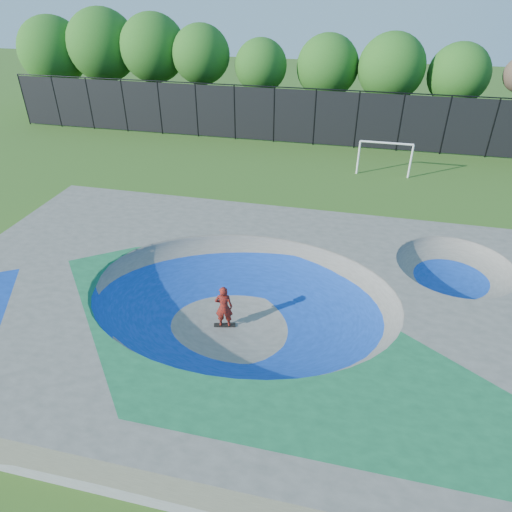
{
  "coord_description": "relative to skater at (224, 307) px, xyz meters",
  "views": [
    {
      "loc": [
        3.38,
        -12.37,
        10.93
      ],
      "look_at": [
        -0.18,
        3.0,
        1.1
      ],
      "focal_mm": 32.0,
      "sensor_mm": 36.0,
      "label": 1
    }
  ],
  "objects": [
    {
      "name": "skater",
      "position": [
        0.0,
        0.0,
        0.0
      ],
      "size": [
        0.69,
        0.52,
        1.72
      ],
      "primitive_type": "imported",
      "rotation": [
        0.0,
        0.0,
        3.32
      ],
      "color": "red",
      "rests_on": "ground"
    },
    {
      "name": "skate_deck",
      "position": [
        0.6,
        0.22,
        -0.11
      ],
      "size": [
        22.0,
        14.0,
        1.5
      ],
      "primitive_type": "cube",
      "color": "gray",
      "rests_on": "ground"
    },
    {
      "name": "fence",
      "position": [
        0.6,
        21.22,
        1.23
      ],
      "size": [
        48.09,
        0.09,
        4.04
      ],
      "color": "black",
      "rests_on": "ground"
    },
    {
      "name": "skateboard",
      "position": [
        0.0,
        0.0,
        -0.84
      ],
      "size": [
        0.81,
        0.41,
        0.05
      ],
      "primitive_type": "cube",
      "rotation": [
        0.0,
        0.0,
        0.26
      ],
      "color": "black",
      "rests_on": "ground"
    },
    {
      "name": "treeline",
      "position": [
        -1.57,
        26.4,
        4.16
      ],
      "size": [
        52.92,
        7.29,
        8.62
      ],
      "color": "#4F3627",
      "rests_on": "ground"
    },
    {
      "name": "soccer_goal",
      "position": [
        5.61,
        16.14,
        0.64
      ],
      "size": [
        3.28,
        0.12,
        2.17
      ],
      "color": "white",
      "rests_on": "ground"
    },
    {
      "name": "ground",
      "position": [
        0.6,
        0.22,
        -0.86
      ],
      "size": [
        120.0,
        120.0,
        0.0
      ],
      "primitive_type": "plane",
      "color": "#2E5517",
      "rests_on": "ground"
    }
  ]
}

